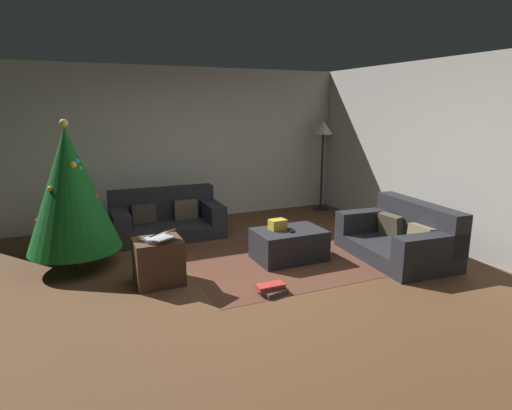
# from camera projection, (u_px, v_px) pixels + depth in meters

# --- Properties ---
(ground_plane) EXTENTS (6.40, 6.40, 0.00)m
(ground_plane) POSITION_uv_depth(u_px,v_px,m) (244.00, 285.00, 4.77)
(ground_plane) COLOR brown
(rear_partition) EXTENTS (6.40, 0.12, 2.60)m
(rear_partition) POSITION_uv_depth(u_px,v_px,m) (173.00, 145.00, 7.27)
(rear_partition) COLOR beige
(rear_partition) RESTS_ON ground_plane
(corner_partition) EXTENTS (0.12, 6.40, 2.60)m
(corner_partition) POSITION_uv_depth(u_px,v_px,m) (458.00, 156.00, 5.73)
(corner_partition) COLOR beige
(corner_partition) RESTS_ON ground_plane
(couch_left) EXTENTS (1.63, 0.93, 0.70)m
(couch_left) POSITION_uv_depth(u_px,v_px,m) (166.00, 218.00, 6.57)
(couch_left) COLOR #26262B
(couch_left) RESTS_ON ground_plane
(couch_right) EXTENTS (1.05, 1.59, 0.73)m
(couch_right) POSITION_uv_depth(u_px,v_px,m) (402.00, 237.00, 5.60)
(couch_right) COLOR #26262B
(couch_right) RESTS_ON ground_plane
(ottoman) EXTENTS (0.89, 0.60, 0.40)m
(ottoman) POSITION_uv_depth(u_px,v_px,m) (289.00, 245.00, 5.53)
(ottoman) COLOR #26262B
(ottoman) RESTS_ON ground_plane
(gift_box) EXTENTS (0.22, 0.17, 0.13)m
(gift_box) POSITION_uv_depth(u_px,v_px,m) (278.00, 224.00, 5.50)
(gift_box) COLOR gold
(gift_box) RESTS_ON ottoman
(tv_remote) EXTENTS (0.09, 0.17, 0.02)m
(tv_remote) POSITION_uv_depth(u_px,v_px,m) (291.00, 230.00, 5.42)
(tv_remote) COLOR black
(tv_remote) RESTS_ON ottoman
(christmas_tree) EXTENTS (1.09, 1.09, 1.81)m
(christmas_tree) POSITION_uv_depth(u_px,v_px,m) (70.00, 190.00, 5.06)
(christmas_tree) COLOR brown
(christmas_tree) RESTS_ON ground_plane
(side_table) EXTENTS (0.52, 0.44, 0.52)m
(side_table) POSITION_uv_depth(u_px,v_px,m) (158.00, 262.00, 4.77)
(side_table) COLOR #4C3323
(side_table) RESTS_ON ground_plane
(laptop) EXTENTS (0.46, 0.49, 0.18)m
(laptop) POSITION_uv_depth(u_px,v_px,m) (161.00, 236.00, 4.66)
(laptop) COLOR silver
(laptop) RESTS_ON side_table
(book_stack) EXTENTS (0.32, 0.23, 0.11)m
(book_stack) POSITION_uv_depth(u_px,v_px,m) (272.00, 289.00, 4.53)
(book_stack) COLOR #4C423D
(book_stack) RESTS_ON ground_plane
(corner_lamp) EXTENTS (0.36, 0.36, 1.69)m
(corner_lamp) POSITION_uv_depth(u_px,v_px,m) (323.00, 135.00, 7.97)
(corner_lamp) COLOR black
(corner_lamp) RESTS_ON ground_plane
(area_rug) EXTENTS (2.60, 2.00, 0.01)m
(area_rug) POSITION_uv_depth(u_px,v_px,m) (289.00, 259.00, 5.58)
(area_rug) COLOR #573123
(area_rug) RESTS_ON ground_plane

